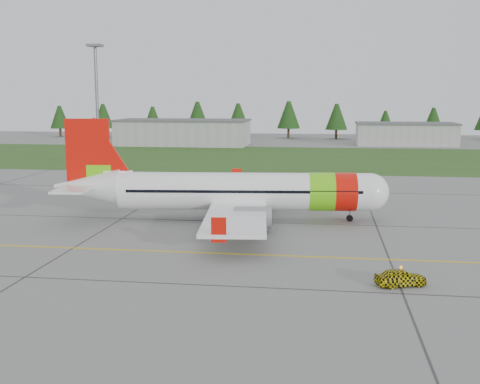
# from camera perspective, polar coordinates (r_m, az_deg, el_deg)

# --- Properties ---
(ground) EXTENTS (320.00, 320.00, 0.00)m
(ground) POSITION_cam_1_polar(r_m,az_deg,el_deg) (39.20, 0.35, -8.99)
(ground) COLOR gray
(ground) RESTS_ON ground
(aircraft) EXTENTS (32.98, 30.54, 9.99)m
(aircraft) POSITION_cam_1_polar(r_m,az_deg,el_deg) (58.99, -0.37, 0.04)
(aircraft) COLOR white
(aircraft) RESTS_ON ground
(follow_me_car) EXTENTS (1.52, 1.64, 3.34)m
(follow_me_car) POSITION_cam_1_polar(r_m,az_deg,el_deg) (40.33, 15.04, -6.32)
(follow_me_car) COLOR yellow
(follow_me_car) RESTS_ON ground
(service_van) EXTENTS (1.95, 1.88, 4.71)m
(service_van) POSITION_cam_1_polar(r_m,az_deg,el_deg) (103.06, -11.67, 3.45)
(service_van) COLOR silver
(service_van) RESTS_ON ground
(grass_strip) EXTENTS (320.00, 50.00, 0.03)m
(grass_strip) POSITION_cam_1_polar(r_m,az_deg,el_deg) (119.65, 5.61, 3.23)
(grass_strip) COLOR #30561E
(grass_strip) RESTS_ON ground
(taxi_guideline) EXTENTS (120.00, 0.25, 0.02)m
(taxi_guideline) POSITION_cam_1_polar(r_m,az_deg,el_deg) (46.81, 1.67, -5.96)
(taxi_guideline) COLOR gold
(taxi_guideline) RESTS_ON ground
(hangar_west) EXTENTS (32.00, 14.00, 6.00)m
(hangar_west) POSITION_cam_1_polar(r_m,az_deg,el_deg) (151.31, -5.39, 5.59)
(hangar_west) COLOR #A8A8A3
(hangar_west) RESTS_ON ground
(hangar_east) EXTENTS (24.00, 12.00, 5.20)m
(hangar_east) POSITION_cam_1_polar(r_m,az_deg,el_deg) (156.51, 15.42, 5.27)
(hangar_east) COLOR #A8A8A3
(hangar_east) RESTS_ON ground
(floodlight_mast) EXTENTS (0.50, 0.50, 20.00)m
(floodlight_mast) POSITION_cam_1_polar(r_m,az_deg,el_deg) (101.89, -13.38, 7.64)
(floodlight_mast) COLOR slate
(floodlight_mast) RESTS_ON ground
(treeline) EXTENTS (160.00, 8.00, 10.00)m
(treeline) POSITION_cam_1_polar(r_m,az_deg,el_deg) (175.15, 6.43, 6.70)
(treeline) COLOR #1C3F14
(treeline) RESTS_ON ground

